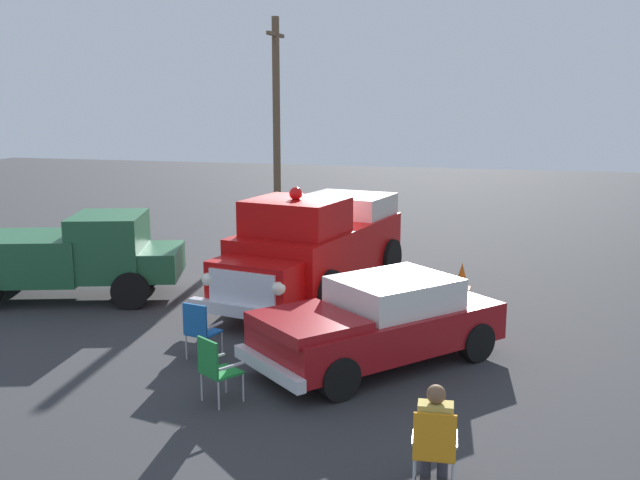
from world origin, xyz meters
TOP-DOWN VIEW (x-y plane):
  - ground_plane at (0.00, 0.00)m, footprint 60.00×60.00m
  - vintage_fire_truck at (-0.59, 0.38)m, footprint 3.43×6.27m
  - classic_hot_rod at (-2.69, 4.27)m, footprint 4.28×4.49m
  - parked_pickup at (4.65, 1.93)m, footprint 5.12×3.14m
  - lawn_chair_near_truck at (-4.00, 8.13)m, footprint 0.55×0.53m
  - lawn_chair_by_car at (0.31, 4.82)m, footprint 0.60×0.60m
  - lawn_chair_spare at (-0.64, 6.45)m, footprint 0.68×0.68m
  - spectator_seated at (-3.99, 8.00)m, footprint 0.41×0.56m
  - utility_pole at (3.18, -8.71)m, footprint 0.26×1.70m
  - traffic_cone at (-3.78, -1.00)m, footprint 0.40×0.40m

SIDE VIEW (x-z plane):
  - ground_plane at x=0.00m, z-range 0.00..0.00m
  - traffic_cone at x=-3.78m, z-range -0.01..0.63m
  - lawn_chair_near_truck at x=-4.00m, z-range 0.08..1.10m
  - lawn_chair_by_car at x=0.31m, z-range 0.08..1.10m
  - lawn_chair_spare at x=-0.64m, z-range 0.08..1.10m
  - spectator_seated at x=-3.99m, z-range 0.05..1.34m
  - classic_hot_rod at x=-2.69m, z-range 0.02..1.48m
  - parked_pickup at x=4.65m, z-range 0.04..1.94m
  - vintage_fire_truck at x=-0.59m, z-range -0.10..2.49m
  - utility_pole at x=3.18m, z-range 0.14..7.25m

